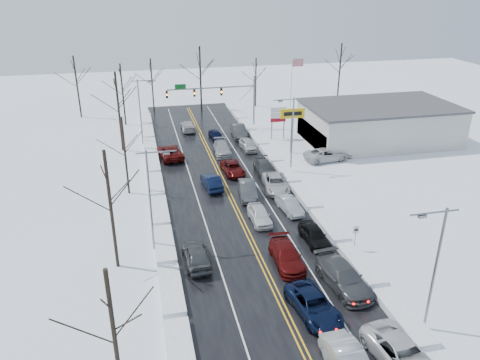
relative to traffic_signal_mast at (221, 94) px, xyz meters
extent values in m
plane|color=white|center=(-3.45, -27.99, -5.48)|extent=(160.00, 160.00, 0.00)
cube|color=black|center=(-3.45, -25.99, -5.47)|extent=(14.00, 84.00, 0.01)
cube|color=white|center=(-11.05, -25.99, -5.48)|extent=(1.67, 72.00, 0.56)
cube|color=white|center=(4.15, -25.99, -5.48)|extent=(1.67, 72.00, 0.56)
cylinder|color=slate|center=(5.05, 0.01, -1.48)|extent=(0.24, 0.24, 8.00)
cylinder|color=slate|center=(-1.45, 0.01, 1.02)|extent=(13.00, 0.18, 0.18)
cylinder|color=slate|center=(3.85, 0.01, -0.08)|extent=(2.33, 0.10, 2.33)
cube|color=#0C591E|center=(-5.95, 0.01, 1.42)|extent=(1.60, 0.08, 0.70)
cube|color=black|center=(0.05, 0.01, 0.37)|extent=(0.32, 0.25, 1.05)
sphere|color=#3F0705|center=(0.05, -0.15, 0.67)|extent=(0.20, 0.20, 0.20)
sphere|color=orange|center=(0.05, -0.15, 0.37)|extent=(0.22, 0.22, 0.22)
sphere|color=black|center=(0.05, -0.15, 0.07)|extent=(0.20, 0.20, 0.20)
cube|color=black|center=(-3.95, 0.01, 0.37)|extent=(0.32, 0.25, 1.05)
sphere|color=#3F0705|center=(-3.95, -0.15, 0.67)|extent=(0.20, 0.20, 0.20)
sphere|color=orange|center=(-3.95, -0.15, 0.37)|extent=(0.22, 0.22, 0.22)
sphere|color=black|center=(-3.95, -0.15, 0.07)|extent=(0.20, 0.20, 0.20)
cube|color=black|center=(-7.95, 0.01, 0.37)|extent=(0.32, 0.25, 1.05)
sphere|color=#3F0705|center=(-7.95, -0.15, 0.67)|extent=(0.20, 0.20, 0.20)
sphere|color=orange|center=(-7.95, -0.15, 0.37)|extent=(0.22, 0.22, 0.22)
sphere|color=black|center=(-7.95, -0.15, 0.07)|extent=(0.20, 0.20, 0.20)
cylinder|color=slate|center=(7.05, -11.99, -2.68)|extent=(0.20, 0.20, 5.60)
cube|color=#E5B10C|center=(7.05, -11.99, -0.08)|extent=(3.20, 0.30, 1.20)
cube|color=black|center=(7.05, -12.16, -0.08)|extent=(2.40, 0.04, 0.50)
cylinder|color=slate|center=(6.15, -5.99, -3.48)|extent=(0.16, 0.16, 4.00)
cylinder|color=slate|center=(7.95, -5.99, -3.48)|extent=(0.16, 0.16, 4.00)
cube|color=white|center=(7.05, -5.99, -1.18)|extent=(2.20, 0.22, 0.70)
cube|color=white|center=(7.05, -5.99, -1.98)|extent=(2.20, 0.22, 0.70)
cube|color=#9E0C19|center=(7.05, -5.99, -2.68)|extent=(2.20, 0.22, 0.50)
cylinder|color=slate|center=(4.75, -35.99, -4.38)|extent=(0.08, 0.08, 2.20)
cube|color=white|center=(4.75, -35.99, -3.48)|extent=(0.55, 0.05, 0.70)
cube|color=black|center=(4.75, -36.03, -3.48)|extent=(0.35, 0.02, 0.15)
cylinder|color=silver|center=(11.55, 2.01, -0.48)|extent=(0.14, 0.14, 10.00)
cube|color=beige|center=(20.55, -9.99, -2.98)|extent=(20.00, 12.00, 5.00)
cube|color=#262628|center=(10.60, -9.99, -3.88)|extent=(0.10, 11.00, 2.80)
cube|color=#3F3F42|center=(20.55, -9.99, -0.33)|extent=(20.40, 12.40, 0.30)
cylinder|color=slate|center=(5.05, -45.99, -0.98)|extent=(0.18, 0.18, 9.00)
cylinder|color=slate|center=(4.25, -45.99, 3.32)|extent=(3.20, 0.12, 0.12)
cube|color=slate|center=(3.45, -45.99, 3.17)|extent=(0.50, 0.25, 0.18)
cylinder|color=slate|center=(5.05, -17.99, -0.98)|extent=(0.18, 0.18, 9.00)
cylinder|color=slate|center=(4.25, -17.99, 3.32)|extent=(3.20, 0.12, 0.12)
cube|color=slate|center=(3.45, -17.99, 3.17)|extent=(0.50, 0.25, 0.18)
cylinder|color=slate|center=(-11.95, -31.99, -0.98)|extent=(0.18, 0.18, 9.00)
cylinder|color=slate|center=(-11.15, -31.99, 3.32)|extent=(3.20, 0.12, 0.12)
cube|color=slate|center=(-10.35, -31.99, 3.17)|extent=(0.50, 0.25, 0.18)
cylinder|color=slate|center=(-11.95, -3.99, -0.98)|extent=(0.18, 0.18, 9.00)
cylinder|color=slate|center=(-11.15, -3.99, 3.32)|extent=(3.20, 0.12, 0.12)
cube|color=slate|center=(-10.35, -3.99, 3.17)|extent=(0.50, 0.25, 0.18)
cylinder|color=#2D231C|center=(-14.45, -47.99, -0.98)|extent=(0.24, 0.24, 9.00)
cylinder|color=#2D231C|center=(-14.95, -33.99, -0.48)|extent=(0.27, 0.27, 10.00)
cylinder|color=#2D231C|center=(-13.95, -19.99, -1.23)|extent=(0.23, 0.23, 8.50)
cylinder|color=#2D231C|center=(-14.65, -5.99, -0.23)|extent=(0.28, 0.28, 10.50)
cylinder|color=#2D231C|center=(-14.25, 6.01, -0.73)|extent=(0.25, 0.25, 9.50)
cylinder|color=#2D231C|center=(-21.45, 12.01, -0.48)|extent=(0.27, 0.27, 10.00)
cylinder|color=#2D231C|center=(-9.45, 13.01, -0.98)|extent=(0.24, 0.24, 9.00)
cylinder|color=#2D231C|center=(-1.45, 11.01, 0.02)|extent=(0.29, 0.29, 11.00)
cylinder|color=#2D231C|center=(8.55, 12.51, -1.23)|extent=(0.23, 0.23, 8.50)
cylinder|color=#2D231C|center=(24.55, 13.01, -0.23)|extent=(0.28, 0.28, 10.50)
imported|color=black|center=(-1.63, -42.96, -5.48)|extent=(3.11, 5.59, 1.48)
imported|color=#520B0A|center=(-1.53, -36.68, -5.48)|extent=(2.30, 5.32, 1.52)
imported|color=white|center=(-1.84, -29.34, -5.48)|extent=(1.75, 4.33, 1.48)
imported|color=#3F4244|center=(-1.65, -23.68, -5.48)|extent=(2.26, 4.99, 1.59)
imported|color=#490909|center=(-1.87, -17.15, -5.48)|extent=(2.42, 4.91, 1.34)
imported|color=#999BA1|center=(-1.85, -10.22, -5.48)|extent=(2.57, 5.40, 1.52)
imported|color=black|center=(-1.66, -4.46, -5.48)|extent=(1.97, 4.08, 1.34)
imported|color=#414446|center=(1.67, -40.54, -5.48)|extent=(3.07, 6.16, 1.72)
imported|color=black|center=(1.87, -34.03, -5.48)|extent=(1.89, 4.45, 1.50)
imported|color=#A7AAAF|center=(1.61, -27.93, -5.48)|extent=(1.93, 4.29, 1.37)
imported|color=silver|center=(1.77, -22.64, -5.48)|extent=(3.21, 5.72, 1.51)
imported|color=#393C3E|center=(1.80, -18.03, -5.48)|extent=(2.33, 5.20, 1.48)
imported|color=silver|center=(1.83, -9.54, -5.48)|extent=(1.88, 4.33, 1.45)
imported|color=#393B3E|center=(1.82, -3.83, -5.48)|extent=(2.14, 5.33, 1.72)
imported|color=black|center=(-5.01, -20.69, -5.48)|extent=(2.00, 4.72, 1.51)
imported|color=#520B0A|center=(-8.64, -10.29, -5.48)|extent=(3.35, 6.02, 1.59)
imported|color=#B8B8BA|center=(-5.02, 0.87, -5.48)|extent=(2.10, 4.99, 1.44)
imported|color=#3E4143|center=(-8.67, -35.04, -5.48)|extent=(2.17, 4.96, 1.66)
imported|color=silver|center=(10.60, -15.58, -5.48)|extent=(6.01, 3.24, 1.60)
imported|color=#4B0F0A|center=(13.45, -13.26, -5.48)|extent=(2.93, 5.83, 1.62)
imported|color=black|center=(11.65, -6.13, -5.48)|extent=(1.83, 4.08, 1.36)
camera|label=1|loc=(-12.32, -67.27, 16.13)|focal=35.00mm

